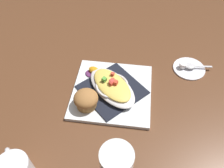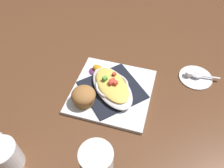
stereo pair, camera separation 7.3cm
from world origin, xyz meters
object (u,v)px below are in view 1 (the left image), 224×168
square_plate (112,91)px  gratin_dish (112,86)px  spoon (191,66)px  orange_garnish (94,71)px  stemmed_glass (116,164)px  creamer_cup_0 (183,65)px  muffin (86,100)px  creamer_saucer (189,68)px

square_plate → gratin_dish: (-0.00, -0.00, 0.03)m
spoon → square_plate: bearing=-48.7°
gratin_dish → spoon: 0.30m
square_plate → orange_garnish: size_ratio=4.51×
spoon → stemmed_glass: bearing=-14.6°
orange_garnish → creamer_cup_0: orange_garnish is taller
muffin → stemmed_glass: bearing=42.0°
gratin_dish → creamer_saucer: 0.30m
spoon → creamer_cup_0: 0.03m
orange_garnish → creamer_saucer: orange_garnish is taller
gratin_dish → spoon: bearing=131.3°
gratin_dish → spoon: size_ratio=2.23×
creamer_saucer → spoon: 0.01m
orange_garnish → creamer_saucer: (-0.15, 0.31, -0.02)m
square_plate → stemmed_glass: bearing=22.3°
square_plate → stemmed_glass: (0.26, 0.11, 0.09)m
creamer_saucer → orange_garnish: bearing=-64.3°
orange_garnish → spoon: orange_garnish is taller
muffin → orange_garnish: size_ratio=1.33×
muffin → creamer_saucer: muffin is taller
muffin → creamer_saucer: size_ratio=0.66×
square_plate → spoon: size_ratio=2.55×
orange_garnish → spoon: 0.34m
muffin → creamer_saucer: 0.39m
stemmed_glass → creamer_cup_0: 0.46m
orange_garnish → muffin: bearing=13.8°
square_plate → orange_garnish: (-0.05, -0.08, 0.01)m
gratin_dish → creamer_saucer: bearing=131.6°
stemmed_glass → creamer_cup_0: size_ratio=6.10×
creamer_cup_0 → square_plate: bearing=-46.2°
creamer_saucer → muffin: bearing=-44.4°
gratin_dish → creamer_cup_0: (-0.19, 0.20, -0.01)m
square_plate → spoon: 0.30m
orange_garnish → creamer_cup_0: 0.31m
square_plate → stemmed_glass: size_ratio=1.71×
square_plate → gratin_dish: size_ratio=1.14×
orange_garnish → spoon: (-0.15, 0.31, -0.01)m
muffin → creamer_cup_0: size_ratio=3.08×
stemmed_glass → creamer_saucer: bearing=165.8°
muffin → stemmed_glass: (0.18, 0.16, 0.06)m
square_plate → creamer_cup_0: creamer_cup_0 is taller
creamer_cup_0 → spoon: bearing=107.3°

